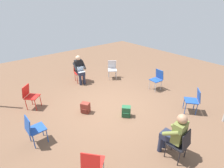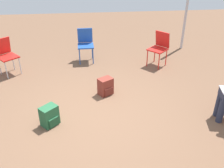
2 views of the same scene
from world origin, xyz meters
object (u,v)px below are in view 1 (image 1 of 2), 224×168
(chair_southwest, at_px, (92,164))
(person_in_olive, at_px, (175,133))
(chair_northeast, at_px, (112,68))
(chair_south, at_px, (180,143))
(person_with_laptop, at_px, (80,68))
(chair_north, at_px, (79,71))
(backpack_near_laptop_user, at_px, (126,112))
(backpack_by_empty_chair, at_px, (85,108))
(chair_east, at_px, (157,78))
(chair_west, at_px, (33,128))
(chair_southeast, at_px, (194,99))
(chair_northwest, at_px, (30,95))

(chair_southwest, height_order, person_in_olive, person_in_olive)
(chair_northeast, bearing_deg, chair_south, 102.76)
(person_with_laptop, distance_m, person_in_olive, 5.06)
(chair_north, xyz_separation_m, backpack_near_laptop_user, (-0.22, -3.36, -0.34))
(chair_south, relative_size, backpack_by_empty_chair, 2.36)
(chair_northeast, relative_size, chair_east, 1.00)
(backpack_by_empty_chair, bearing_deg, person_with_laptop, 63.56)
(chair_south, bearing_deg, backpack_near_laptop_user, 78.55)
(person_in_olive, bearing_deg, chair_east, 38.60)
(chair_northeast, distance_m, chair_east, 2.20)
(chair_west, distance_m, backpack_by_empty_chair, 1.82)
(chair_northeast, bearing_deg, chair_west, 59.77)
(chair_southeast, distance_m, backpack_near_laptop_user, 2.26)
(chair_south, xyz_separation_m, backpack_near_laptop_user, (0.23, 2.01, -0.34))
(chair_west, bearing_deg, person_in_olive, 42.57)
(chair_southeast, bearing_deg, chair_southwest, 141.20)
(chair_southwest, relative_size, chair_west, 1.00)
(chair_north, relative_size, person_with_laptop, 0.69)
(backpack_by_empty_chair, bearing_deg, chair_southeast, -39.29)
(chair_northwest, bearing_deg, chair_northeast, 140.29)
(chair_southwest, bearing_deg, person_with_laptop, 111.98)
(chair_northwest, bearing_deg, backpack_by_empty_chair, 89.02)
(chair_east, relative_size, person_with_laptop, 0.69)
(backpack_near_laptop_user, bearing_deg, chair_west, 166.26)
(chair_northwest, xyz_separation_m, backpack_near_laptop_user, (2.19, -2.47, -0.34))
(chair_south, distance_m, chair_southeast, 2.23)
(chair_northwest, relative_size, chair_north, 1.00)
(person_in_olive, distance_m, backpack_near_laptop_user, 1.93)
(chair_southwest, relative_size, chair_east, 1.00)
(chair_south, height_order, person_with_laptop, person_with_laptop)
(chair_northeast, relative_size, chair_northwest, 1.00)
(chair_south, xyz_separation_m, chair_west, (-2.41, 2.65, 0.00))
(chair_east, relative_size, chair_south, 1.00)
(chair_southeast, bearing_deg, backpack_near_laptop_user, 108.26)
(chair_southwest, bearing_deg, chair_southeast, 48.67)
(person_with_laptop, height_order, backpack_by_empty_chair, person_with_laptop)
(chair_north, xyz_separation_m, backpack_by_empty_chair, (-1.12, -2.34, -0.34))
(chair_north, height_order, person_in_olive, person_in_olive)
(chair_west, height_order, person_with_laptop, person_with_laptop)
(chair_northwest, relative_size, chair_west, 1.00)
(person_with_laptop, xyz_separation_m, backpack_by_empty_chair, (-1.08, -2.17, -0.53))
(chair_south, xyz_separation_m, person_with_laptop, (0.41, 5.20, 0.20))
(chair_east, height_order, backpack_near_laptop_user, chair_east)
(chair_northeast, distance_m, person_in_olive, 4.89)
(person_in_olive, bearing_deg, chair_north, 80.05)
(chair_northwest, relative_size, backpack_by_empty_chair, 2.36)
(chair_north, bearing_deg, chair_west, 55.44)
(chair_east, xyz_separation_m, person_with_laptop, (-2.13, 2.62, 0.20))
(chair_northeast, distance_m, backpack_by_empty_chair, 3.03)
(chair_northwest, distance_m, backpack_by_empty_chair, 1.97)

